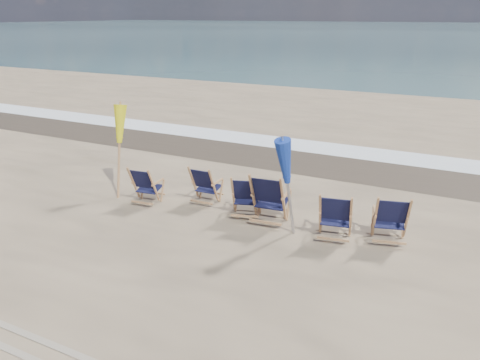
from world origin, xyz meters
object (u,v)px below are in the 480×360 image
at_px(beach_chair_3, 283,201).
at_px(umbrella_yellow, 117,129).
at_px(beach_chair_1, 213,187).
at_px(umbrella_blue, 290,163).
at_px(beach_chair_4, 351,219).
at_px(beach_chair_0, 154,187).
at_px(beach_chair_5, 407,221).
at_px(beach_chair_2, 259,198).

distance_m(beach_chair_3, umbrella_yellow, 4.11).
bearing_deg(beach_chair_1, umbrella_blue, 159.70).
bearing_deg(umbrella_blue, beach_chair_4, 12.93).
relative_size(beach_chair_1, umbrella_yellow, 0.43).
distance_m(beach_chair_1, beach_chair_4, 3.10).
xyz_separation_m(beach_chair_1, umbrella_blue, (1.97, -0.67, 1.01)).
height_order(beach_chair_0, beach_chair_5, beach_chair_5).
distance_m(beach_chair_5, umbrella_yellow, 6.35).
height_order(beach_chair_4, umbrella_blue, umbrella_blue).
relative_size(beach_chair_2, beach_chair_3, 0.85).
bearing_deg(beach_chair_2, beach_chair_0, -7.02).
bearing_deg(beach_chair_1, umbrella_yellow, 7.00).
height_order(beach_chair_5, umbrella_blue, umbrella_blue).
xyz_separation_m(beach_chair_0, beach_chair_4, (4.22, 0.16, 0.04)).
bearing_deg(beach_chair_3, umbrella_blue, 118.79).
bearing_deg(beach_chair_5, beach_chair_1, -15.73).
bearing_deg(umbrella_yellow, beach_chair_3, 0.10).
xyz_separation_m(beach_chair_1, beach_chair_3, (1.73, -0.33, 0.10)).
bearing_deg(beach_chair_4, umbrella_blue, 2.18).
relative_size(beach_chair_0, umbrella_yellow, 0.43).
relative_size(beach_chair_3, umbrella_blue, 0.56).
height_order(beach_chair_2, umbrella_yellow, umbrella_yellow).
distance_m(beach_chair_2, beach_chair_5, 2.85).
xyz_separation_m(beach_chair_0, beach_chair_5, (5.14, 0.52, 0.04)).
relative_size(beach_chair_1, beach_chair_2, 0.96).
xyz_separation_m(beach_chair_2, beach_chair_3, (0.58, -0.15, 0.08)).
bearing_deg(beach_chair_5, beach_chair_4, 6.08).
bearing_deg(umbrella_yellow, beach_chair_2, 2.64).
distance_m(beach_chair_5, umbrella_blue, 2.33).
distance_m(beach_chair_1, umbrella_blue, 2.32).
height_order(beach_chair_2, beach_chair_5, beach_chair_5).
bearing_deg(beach_chair_3, umbrella_yellow, -5.55).
height_order(beach_chair_0, umbrella_blue, umbrella_blue).
distance_m(beach_chair_4, umbrella_blue, 1.49).
distance_m(beach_chair_0, beach_chair_5, 5.17).
bearing_deg(umbrella_blue, umbrella_yellow, 175.40).
relative_size(beach_chair_4, umbrella_yellow, 0.47).
bearing_deg(beach_chair_5, beach_chair_3, -8.24).
relative_size(beach_chair_0, umbrella_blue, 0.45).
xyz_separation_m(beach_chair_2, umbrella_yellow, (-3.40, -0.16, 1.09)).
xyz_separation_m(beach_chair_5, umbrella_blue, (-2.03, -0.60, 0.97)).
xyz_separation_m(beach_chair_4, umbrella_blue, (-1.10, -0.25, 0.97)).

